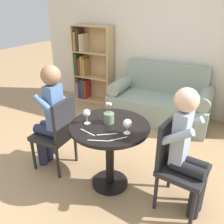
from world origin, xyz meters
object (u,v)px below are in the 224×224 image
object	(u,v)px
person_right	(188,150)
wine_glass_right	(127,124)
bookshelf_left	(89,65)
chair_right	(177,161)
flower_vase	(109,116)
couch	(160,102)
person_left	(50,115)
wine_glass_left	(87,113)
chair_left	(58,131)

from	to	relation	value
person_right	wine_glass_right	world-z (taller)	person_right
bookshelf_left	person_right	size ratio (longest dim) A/B	1.20
person_right	wine_glass_right	distance (m)	0.59
bookshelf_left	chair_right	xyz separation A→B (m)	(2.25, -2.05, -0.22)
chair_right	person_right	size ratio (longest dim) A/B	0.73
chair_right	flower_vase	size ratio (longest dim) A/B	3.98
person_right	flower_vase	size ratio (longest dim) A/B	5.43
chair_right	person_right	bearing A→B (deg)	-94.93
couch	bookshelf_left	bearing A→B (deg)	170.32
person_left	flower_vase	bearing A→B (deg)	92.12
wine_glass_right	bookshelf_left	bearing A→B (deg)	129.38
couch	person_left	xyz separation A→B (m)	(-0.77, -1.84, 0.38)
wine_glass_right	flower_vase	distance (m)	0.27
wine_glass_right	person_left	bearing A→B (deg)	176.19
chair_right	person_right	world-z (taller)	person_right
wine_glass_left	wine_glass_right	bearing A→B (deg)	0.10
chair_left	wine_glass_right	size ratio (longest dim) A/B	6.27
person_left	couch	bearing A→B (deg)	156.23
couch	wine_glass_left	distance (m)	2.00
chair_right	wine_glass_right	bearing A→B (deg)	112.60
couch	person_right	distance (m)	1.99
wine_glass_right	flower_vase	size ratio (longest dim) A/B	0.63
bookshelf_left	person_right	xyz separation A→B (m)	(2.34, -2.07, -0.05)
chair_left	wine_glass_left	world-z (taller)	chair_left
person_right	wine_glass_right	size ratio (longest dim) A/B	8.55
chair_right	person_left	xyz separation A→B (m)	(-1.45, -0.06, 0.19)
wine_glass_right	flower_vase	xyz separation A→B (m)	(-0.25, 0.11, -0.02)
couch	chair_right	size ratio (longest dim) A/B	1.82
person_right	wine_glass_left	size ratio (longest dim) A/B	8.06
person_left	wine_glass_right	world-z (taller)	person_left
person_left	wine_glass_left	xyz separation A→B (m)	(0.55, -0.07, 0.16)
person_right	flower_vase	world-z (taller)	person_right
couch	bookshelf_left	xyz separation A→B (m)	(-1.57, 0.27, 0.40)
person_right	wine_glass_right	bearing A→B (deg)	108.37
flower_vase	person_left	bearing A→B (deg)	-176.64
flower_vase	bookshelf_left	bearing A→B (deg)	126.66
chair_left	chair_right	bearing A→B (deg)	91.16
chair_left	wine_glass_left	xyz separation A→B (m)	(0.46, -0.07, 0.36)
person_left	chair_left	bearing A→B (deg)	90.87
chair_left	person_right	size ratio (longest dim) A/B	0.73
couch	wine_glass_right	xyz separation A→B (m)	(0.22, -1.91, 0.53)
couch	person_right	xyz separation A→B (m)	(0.77, -1.80, 0.35)
wine_glass_left	wine_glass_right	distance (m)	0.44
chair_left	flower_vase	world-z (taller)	flower_vase
bookshelf_left	wine_glass_left	distance (m)	2.57
chair_left	person_right	distance (m)	1.46
flower_vase	chair_left	bearing A→B (deg)	-176.48
bookshelf_left	wine_glass_left	size ratio (longest dim) A/B	9.69
couch	chair_right	world-z (taller)	couch
wine_glass_right	flower_vase	bearing A→B (deg)	156.30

